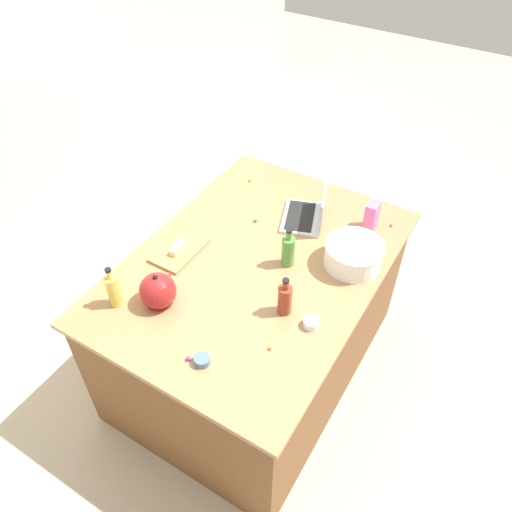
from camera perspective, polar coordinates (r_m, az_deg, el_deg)
ground_plane at (r=3.37m, az=0.00°, el=-11.78°), size 12.00×12.00×0.00m
island_counter at (r=3.01m, az=0.00°, el=-6.89°), size 1.71×1.23×0.90m
laptop at (r=2.93m, az=5.97°, el=4.80°), size 0.37×0.32×0.22m
mixing_bowl_large at (r=2.67m, az=10.92°, el=0.22°), size 0.31×0.31×0.14m
bottle_oil at (r=2.51m, az=-15.74°, el=-3.72°), size 0.06×0.06×0.24m
bottle_olive at (r=2.62m, az=3.63°, el=0.62°), size 0.07×0.07×0.23m
bottle_soy at (r=2.39m, az=3.26°, el=-4.85°), size 0.07×0.07×0.22m
kettle at (r=2.48m, az=-10.97°, el=-3.88°), size 0.21×0.18×0.20m
cutting_board at (r=2.76m, az=-8.64°, el=0.59°), size 0.30×0.19×0.02m
butter_stick_left at (r=2.74m, az=-8.80°, el=0.91°), size 0.11×0.05×0.04m
ramekin_small at (r=2.27m, az=-6.08°, el=-11.58°), size 0.07×0.07×0.04m
ramekin_medium at (r=2.39m, az=6.25°, el=-7.51°), size 0.08×0.08×0.04m
candy_bag at (r=2.91m, az=12.86°, el=4.41°), size 0.09×0.06×0.17m
candy_0 at (r=2.74m, az=11.28°, el=-0.34°), size 0.01×0.01×0.01m
candy_1 at (r=2.92m, az=-0.07°, el=4.01°), size 0.02×0.02×0.02m
candy_2 at (r=2.78m, az=8.04°, el=0.87°), size 0.02×0.02×0.02m
candy_3 at (r=2.29m, az=-7.61°, el=-11.37°), size 0.02×0.02×0.02m
candy_4 at (r=3.25m, az=-0.71°, el=8.50°), size 0.01×0.01×0.01m
candy_5 at (r=3.00m, az=14.98°, el=3.35°), size 0.01×0.01×0.01m
candy_6 at (r=2.31m, az=1.57°, el=-10.35°), size 0.02×0.02×0.02m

